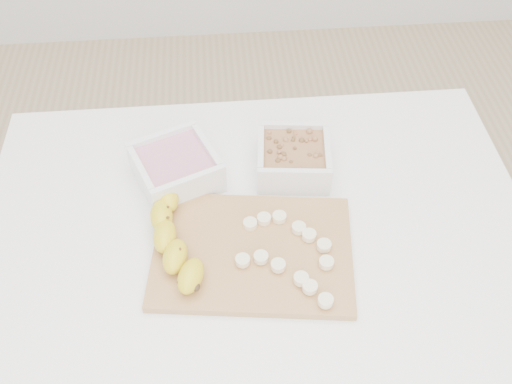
{
  "coord_description": "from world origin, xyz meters",
  "views": [
    {
      "loc": [
        -0.06,
        -0.62,
        1.57
      ],
      "look_at": [
        0.0,
        0.03,
        0.81
      ],
      "focal_mm": 40.0,
      "sensor_mm": 36.0,
      "label": 1
    }
  ],
  "objects": [
    {
      "name": "table",
      "position": [
        0.0,
        0.0,
        0.65
      ],
      "size": [
        1.0,
        0.7,
        0.75
      ],
      "color": "white",
      "rests_on": "ground"
    },
    {
      "name": "bowl_yogurt",
      "position": [
        -0.14,
        0.13,
        0.78
      ],
      "size": [
        0.19,
        0.19,
        0.07
      ],
      "color": "white",
      "rests_on": "table"
    },
    {
      "name": "banana_slices",
      "position": [
        0.05,
        -0.08,
        0.77
      ],
      "size": [
        0.17,
        0.2,
        0.02
      ],
      "color": "#F7E6BB",
      "rests_on": "cutting_board"
    },
    {
      "name": "bowl_granola",
      "position": [
        0.08,
        0.13,
        0.78
      ],
      "size": [
        0.15,
        0.15,
        0.06
      ],
      "color": "white",
      "rests_on": "table"
    },
    {
      "name": "banana",
      "position": [
        -0.14,
        -0.04,
        0.78
      ],
      "size": [
        0.07,
        0.23,
        0.04
      ],
      "primitive_type": null,
      "rotation": [
        0.0,
        0.0,
        0.03
      ],
      "color": "gold",
      "rests_on": "cutting_board"
    },
    {
      "name": "cutting_board",
      "position": [
        -0.01,
        -0.06,
        0.76
      ],
      "size": [
        0.37,
        0.28,
        0.01
      ],
      "primitive_type": "cube",
      "rotation": [
        0.0,
        0.0,
        -0.13
      ],
      "color": "tan",
      "rests_on": "table"
    }
  ]
}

